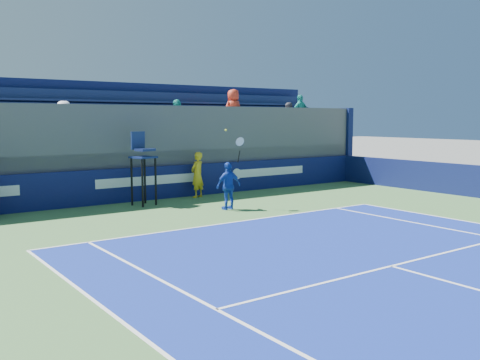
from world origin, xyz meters
TOP-DOWN VIEW (x-y plane):
  - ball_person at (1.73, 16.59)m, footprint 0.72×0.61m
  - back_hoarding at (0.00, 17.10)m, footprint 20.40×0.21m
  - umpire_chair at (-0.66, 16.14)m, footprint 0.85×0.85m
  - tennis_player at (1.17, 13.74)m, footprint 0.94×0.41m
  - stadium_seating at (0.01, 19.14)m, footprint 21.00×4.05m

SIDE VIEW (x-z plane):
  - back_hoarding at x=0.00m, z-range 0.00..1.20m
  - tennis_player at x=1.17m, z-range -0.51..2.07m
  - ball_person at x=1.73m, z-range 0.01..1.69m
  - umpire_chair at x=-0.66m, z-range 0.29..2.77m
  - stadium_seating at x=0.01m, z-range -0.36..4.04m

